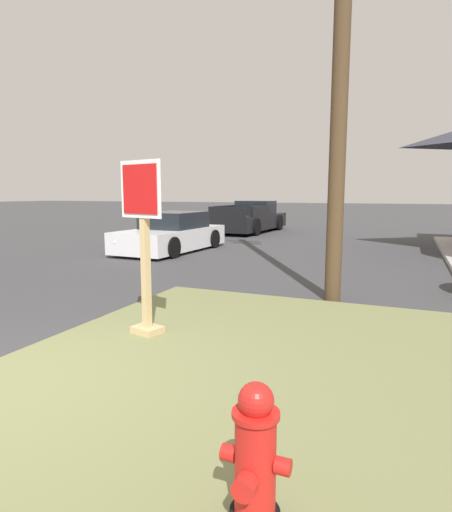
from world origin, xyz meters
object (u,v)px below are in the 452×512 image
at_px(manhole_cover, 118,320).
at_px(pickup_truck_black, 251,219).
at_px(fire_hydrant, 255,460).
at_px(stop_sign, 144,252).
at_px(parked_sedan_white, 172,234).

xyz_separation_m(manhole_cover, pickup_truck_black, (-3.11, 14.50, 0.61)).
xyz_separation_m(fire_hydrant, manhole_cover, (-3.14, 3.00, -0.45)).
relative_size(stop_sign, pickup_truck_black, 0.40).
height_order(stop_sign, manhole_cover, stop_sign).
relative_size(manhole_cover, pickup_truck_black, 0.13).
bearing_deg(parked_sedan_white, pickup_truck_black, 89.88).
relative_size(fire_hydrant, pickup_truck_black, 0.15).
bearing_deg(stop_sign, fire_hydrant, -47.05).
height_order(manhole_cover, pickup_truck_black, pickup_truck_black).
xyz_separation_m(stop_sign, pickup_truck_black, (-3.93, 15.00, -0.50)).
height_order(manhole_cover, parked_sedan_white, parked_sedan_white).
bearing_deg(pickup_truck_black, fire_hydrant, -70.35).
height_order(fire_hydrant, stop_sign, stop_sign).
bearing_deg(stop_sign, parked_sedan_white, 117.74).
bearing_deg(manhole_cover, pickup_truck_black, 102.10).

